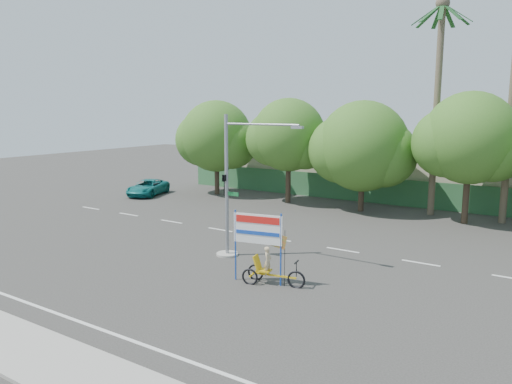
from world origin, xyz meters
The scene contains 12 objects.
ground centered at (0.00, 0.00, 0.00)m, with size 120.00×120.00×0.00m, color #33302D.
sidewalk_near centered at (0.00, -7.50, 0.06)m, with size 50.00×2.40×0.12m, color gray.
fence centered at (0.00, 21.50, 1.00)m, with size 38.00×0.08×2.00m, color #336B3D.
building_left centered at (-10.00, 26.00, 2.00)m, with size 12.00×8.00×4.00m, color beige.
tree_far_left centered at (-14.05, 18.00, 4.76)m, with size 7.14×6.00×7.96m.
tree_left centered at (-7.05, 18.00, 5.06)m, with size 6.66×5.60×8.07m.
tree_center centered at (-1.05, 18.00, 4.47)m, with size 7.62×6.40×7.85m.
tree_right centered at (5.95, 18.00, 5.24)m, with size 6.90×5.80×8.36m.
palm_short centered at (3.50, 19.50, 8.86)m, with size 3.73×3.79×14.45m.
traffic_signal centered at (-2.20, 3.98, 2.92)m, with size 4.72×1.10×7.00m.
trike_billboard centered at (1.26, 1.55, 1.25)m, with size 3.12×1.06×3.11m.
pickup_truck centered at (-18.59, 14.37, 0.66)m, with size 2.18×4.72×1.31m, color #107270.
Camera 1 is at (12.00, -15.39, 7.28)m, focal length 35.00 mm.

